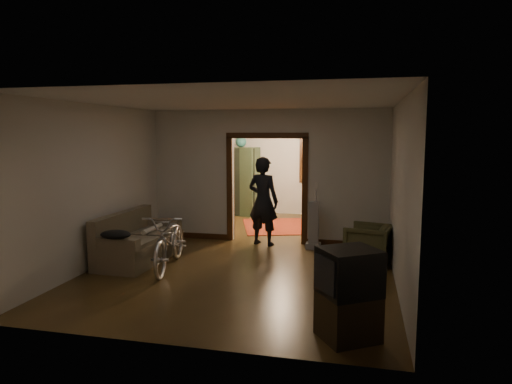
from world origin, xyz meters
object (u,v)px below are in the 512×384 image
(armchair, at_px, (368,244))
(desk, at_px, (327,206))
(locker, at_px, (241,181))
(sofa, at_px, (140,237))
(person, at_px, (263,201))
(bicycle, at_px, (170,240))

(armchair, xyz_separation_m, desk, (-1.05, 4.23, -0.02))
(armchair, bearing_deg, locker, -126.28)
(sofa, relative_size, person, 1.04)
(locker, bearing_deg, armchair, -36.71)
(armchair, distance_m, person, 2.37)
(armchair, bearing_deg, person, -98.57)
(person, xyz_separation_m, desk, (1.07, 3.34, -0.59))
(bicycle, relative_size, desk, 2.07)
(sofa, bearing_deg, bicycle, -22.02)
(bicycle, bearing_deg, person, 49.17)
(person, bearing_deg, locker, -51.46)
(person, bearing_deg, sofa, 57.34)
(sofa, xyz_separation_m, armchair, (4.05, 0.79, -0.09))
(person, distance_m, locker, 3.60)
(armchair, distance_m, locker, 5.51)
(sofa, relative_size, armchair, 2.49)
(sofa, xyz_separation_m, locker, (0.56, 5.01, 0.52))
(bicycle, height_order, person, person)
(sofa, bearing_deg, locker, 85.28)
(bicycle, relative_size, person, 1.01)
(locker, bearing_deg, person, -53.99)
(sofa, height_order, bicycle, bicycle)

